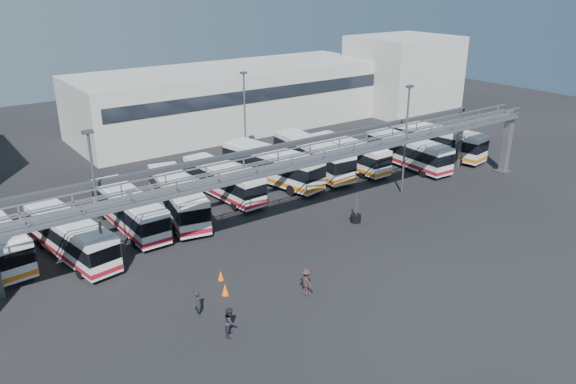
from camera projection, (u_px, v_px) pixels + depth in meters
ground at (357, 255)px, 41.33m from camera, size 140.00×140.00×0.00m
gantry at (310, 164)px, 43.80m from camera, size 51.40×5.15×7.10m
warehouse at (233, 98)px, 75.22m from camera, size 42.00×14.00×8.00m
building_right at (403, 74)px, 84.31m from camera, size 14.00×12.00×11.00m
light_pole_left at (96, 197)px, 36.61m from camera, size 0.70×0.35×10.21m
light_pole_mid at (406, 134)px, 51.12m from camera, size 0.70×0.35×10.21m
light_pole_back at (245, 115)px, 58.12m from camera, size 0.70×0.35×10.21m
bus_1 at (71, 236)px, 40.38m from camera, size 4.04×10.58×3.14m
bus_2 at (129, 209)px, 44.96m from camera, size 2.64×10.50×3.17m
bus_3 at (177, 196)px, 47.25m from camera, size 4.63×11.37×3.37m
bus_4 at (223, 180)px, 51.58m from camera, size 3.18×10.37×3.10m
bus_5 at (272, 164)px, 55.03m from camera, size 4.94×11.89×3.52m
bus_6 at (312, 155)px, 57.90m from camera, size 3.62×11.73×3.51m
bus_7 at (349, 153)px, 59.34m from camera, size 2.62×10.23×3.09m
bus_8 at (408, 151)px, 59.93m from camera, size 2.82×10.77×3.25m
bus_9 at (436, 140)px, 63.31m from camera, size 4.50×11.51×3.41m
pedestrian_a at (198, 303)px, 33.76m from camera, size 0.39×0.59×1.60m
pedestrian_b at (230, 322)px, 31.80m from camera, size 1.07×1.09×1.77m
pedestrian_c at (306, 282)px, 35.82m from camera, size 0.75×1.26×1.92m
cone_left at (225, 289)px, 36.05m from camera, size 0.54×0.54×0.77m
cone_right at (221, 275)px, 37.83m from camera, size 0.53×0.53×0.68m
tire_stack at (356, 217)px, 46.72m from camera, size 0.86×0.86×2.46m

